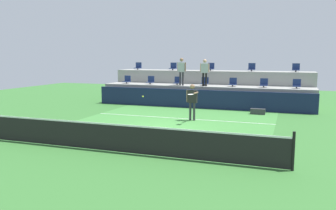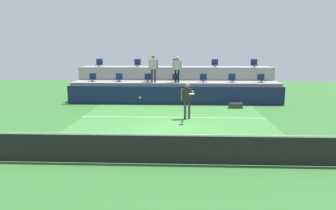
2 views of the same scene
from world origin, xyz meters
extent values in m
plane|color=#336B2D|center=(0.00, 0.00, 0.00)|extent=(40.00, 40.00, 0.00)
cube|color=#3D7F38|center=(0.00, 1.00, 0.00)|extent=(9.00, 10.00, 0.01)
cube|color=white|center=(0.00, 2.40, 0.01)|extent=(9.00, 0.06, 0.00)
cube|color=black|center=(0.00, -4.00, 0.46)|extent=(10.40, 0.01, 0.87)
cube|color=white|center=(0.00, -4.00, 0.89)|extent=(10.40, 0.02, 0.05)
cube|color=#141E42|center=(0.00, 6.00, 0.55)|extent=(13.00, 0.16, 1.10)
cube|color=gray|center=(0.00, 7.30, 0.62)|extent=(13.00, 1.80, 1.25)
cube|color=gray|center=(0.00, 9.10, 1.05)|extent=(13.00, 1.80, 2.10)
cylinder|color=#2D2D33|center=(-5.29, 7.15, 1.30)|extent=(0.08, 0.08, 0.10)
cube|color=navy|center=(-5.29, 7.15, 1.37)|extent=(0.44, 0.40, 0.04)
cube|color=navy|center=(-5.29, 7.33, 1.58)|extent=(0.44, 0.04, 0.38)
cylinder|color=#2D2D33|center=(-3.59, 7.15, 1.30)|extent=(0.08, 0.08, 0.10)
cube|color=navy|center=(-3.59, 7.15, 1.37)|extent=(0.44, 0.40, 0.04)
cube|color=navy|center=(-3.59, 7.33, 1.58)|extent=(0.44, 0.04, 0.38)
cylinder|color=#2D2D33|center=(-1.73, 7.15, 1.30)|extent=(0.08, 0.08, 0.10)
cube|color=navy|center=(-1.73, 7.15, 1.37)|extent=(0.44, 0.40, 0.04)
cube|color=navy|center=(-1.73, 7.33, 1.58)|extent=(0.44, 0.04, 0.38)
cylinder|color=#2D2D33|center=(0.04, 7.15, 1.30)|extent=(0.08, 0.08, 0.10)
cube|color=navy|center=(0.04, 7.15, 1.37)|extent=(0.44, 0.40, 0.04)
cube|color=navy|center=(0.04, 7.33, 1.58)|extent=(0.44, 0.04, 0.38)
cylinder|color=#2D2D33|center=(1.77, 7.15, 1.30)|extent=(0.08, 0.08, 0.10)
cube|color=navy|center=(1.77, 7.15, 1.37)|extent=(0.44, 0.40, 0.04)
cube|color=navy|center=(1.77, 7.33, 1.58)|extent=(0.44, 0.04, 0.38)
cylinder|color=#2D2D33|center=(3.58, 7.15, 1.30)|extent=(0.08, 0.08, 0.10)
cube|color=navy|center=(3.58, 7.15, 1.37)|extent=(0.44, 0.40, 0.04)
cube|color=navy|center=(3.58, 7.33, 1.58)|extent=(0.44, 0.04, 0.38)
cylinder|color=#2D2D33|center=(5.38, 7.15, 1.30)|extent=(0.08, 0.08, 0.10)
cube|color=navy|center=(5.38, 7.15, 1.37)|extent=(0.44, 0.40, 0.04)
cube|color=navy|center=(5.38, 7.33, 1.58)|extent=(0.44, 0.04, 0.38)
cylinder|color=#2D2D33|center=(-5.30, 8.95, 2.15)|extent=(0.08, 0.08, 0.10)
cube|color=navy|center=(-5.30, 8.95, 2.22)|extent=(0.44, 0.40, 0.04)
cube|color=navy|center=(-5.30, 9.13, 2.43)|extent=(0.44, 0.04, 0.38)
cylinder|color=#2D2D33|center=(-2.64, 8.95, 2.15)|extent=(0.08, 0.08, 0.10)
cube|color=navy|center=(-2.64, 8.95, 2.22)|extent=(0.44, 0.40, 0.04)
cube|color=navy|center=(-2.64, 9.13, 2.43)|extent=(0.44, 0.04, 0.38)
cylinder|color=#2D2D33|center=(0.00, 8.95, 2.15)|extent=(0.08, 0.08, 0.10)
cube|color=navy|center=(0.00, 8.95, 2.22)|extent=(0.44, 0.40, 0.04)
cube|color=navy|center=(0.00, 9.13, 2.43)|extent=(0.44, 0.04, 0.38)
cylinder|color=#2D2D33|center=(2.66, 8.95, 2.15)|extent=(0.08, 0.08, 0.10)
cube|color=navy|center=(2.66, 8.95, 2.22)|extent=(0.44, 0.40, 0.04)
cube|color=navy|center=(2.66, 9.13, 2.43)|extent=(0.44, 0.04, 0.38)
cylinder|color=#2D2D33|center=(5.31, 8.95, 2.15)|extent=(0.08, 0.08, 0.10)
cube|color=navy|center=(5.31, 8.95, 2.22)|extent=(0.44, 0.40, 0.04)
cube|color=navy|center=(5.31, 9.13, 2.43)|extent=(0.44, 0.04, 0.38)
cylinder|color=#2D2D33|center=(0.59, 2.14, 0.43)|extent=(0.12, 0.12, 0.85)
cylinder|color=#2D2D33|center=(0.78, 2.13, 0.43)|extent=(0.12, 0.12, 0.85)
cube|color=black|center=(0.69, 2.13, 1.16)|extent=(0.48, 0.22, 0.60)
sphere|color=#846047|center=(0.69, 2.13, 1.62)|extent=(0.25, 0.25, 0.23)
cylinder|color=#846047|center=(0.42, 2.16, 1.17)|extent=(0.08, 0.08, 0.57)
cylinder|color=#846047|center=(0.93, 1.84, 1.36)|extent=(0.12, 0.54, 0.07)
cylinder|color=black|center=(0.89, 1.47, 1.36)|extent=(0.06, 0.26, 0.04)
ellipsoid|color=silver|center=(0.87, 1.19, 1.36)|extent=(0.29, 0.34, 0.03)
cylinder|color=#2D2D33|center=(-1.44, 6.87, 1.67)|extent=(0.13, 0.13, 0.84)
cylinder|color=#2D2D33|center=(-1.25, 6.83, 1.67)|extent=(0.13, 0.13, 0.84)
cube|color=#B2B2B7|center=(-1.34, 6.85, 2.38)|extent=(0.48, 0.26, 0.59)
sphere|color=#846047|center=(-1.34, 6.85, 2.84)|extent=(0.26, 0.26, 0.23)
cylinder|color=#846047|center=(-1.60, 6.90, 2.40)|extent=(0.08, 0.08, 0.56)
cylinder|color=#846047|center=(-1.09, 6.80, 2.40)|extent=(0.08, 0.08, 0.56)
cylinder|color=black|center=(0.03, 6.85, 1.65)|extent=(0.11, 0.11, 0.80)
cylinder|color=black|center=(0.22, 6.85, 1.65)|extent=(0.11, 0.11, 0.80)
cube|color=#B2B2B7|center=(0.12, 6.85, 2.33)|extent=(0.44, 0.19, 0.57)
sphere|color=tan|center=(0.12, 6.85, 2.77)|extent=(0.22, 0.22, 0.22)
cylinder|color=tan|center=(-0.13, 6.84, 2.35)|extent=(0.07, 0.07, 0.53)
cylinder|color=tan|center=(0.38, 6.86, 2.35)|extent=(0.07, 0.07, 0.53)
sphere|color=#CCE033|center=(-1.45, 1.18, 1.18)|extent=(0.07, 0.07, 0.07)
cube|color=#333338|center=(3.48, 4.99, 0.15)|extent=(0.76, 0.28, 0.30)
camera|label=1|loc=(5.05, -13.42, 3.03)|focal=36.59mm
camera|label=2|loc=(0.42, -12.86, 3.37)|focal=34.00mm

